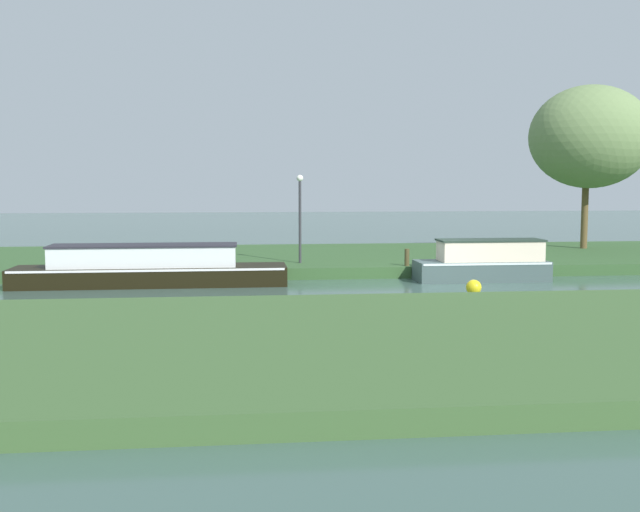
{
  "coord_description": "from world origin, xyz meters",
  "views": [
    {
      "loc": [
        -6.51,
        -23.34,
        3.35
      ],
      "look_at": [
        -3.83,
        1.2,
        0.9
      ],
      "focal_mm": 42.0,
      "sensor_mm": 36.0,
      "label": 1
    }
  ],
  "objects_px": {
    "slate_barge": "(484,263)",
    "black_narrowboat": "(149,268)",
    "lamp_post": "(300,208)",
    "willow_tree_left": "(591,137)",
    "mooring_post_near": "(407,257)",
    "channel_buoy": "(474,287)"
  },
  "relations": [
    {
      "from": "willow_tree_left",
      "to": "channel_buoy",
      "type": "distance_m",
      "value": 14.03
    },
    {
      "from": "slate_barge",
      "to": "lamp_post",
      "type": "relative_size",
      "value": 1.4
    },
    {
      "from": "lamp_post",
      "to": "channel_buoy",
      "type": "distance_m",
      "value": 7.7
    },
    {
      "from": "black_narrowboat",
      "to": "slate_barge",
      "type": "bearing_deg",
      "value": 0.0
    },
    {
      "from": "slate_barge",
      "to": "channel_buoy",
      "type": "bearing_deg",
      "value": -113.65
    },
    {
      "from": "black_narrowboat",
      "to": "lamp_post",
      "type": "distance_m",
      "value": 6.02
    },
    {
      "from": "mooring_post_near",
      "to": "slate_barge",
      "type": "bearing_deg",
      "value": -26.15
    },
    {
      "from": "black_narrowboat",
      "to": "mooring_post_near",
      "type": "distance_m",
      "value": 8.89
    },
    {
      "from": "willow_tree_left",
      "to": "lamp_post",
      "type": "height_order",
      "value": "willow_tree_left"
    },
    {
      "from": "lamp_post",
      "to": "mooring_post_near",
      "type": "distance_m",
      "value": 4.26
    },
    {
      "from": "black_narrowboat",
      "to": "lamp_post",
      "type": "bearing_deg",
      "value": 26.3
    },
    {
      "from": "slate_barge",
      "to": "black_narrowboat",
      "type": "distance_m",
      "value": 11.23
    },
    {
      "from": "willow_tree_left",
      "to": "mooring_post_near",
      "type": "height_order",
      "value": "willow_tree_left"
    },
    {
      "from": "lamp_post",
      "to": "black_narrowboat",
      "type": "bearing_deg",
      "value": -153.7
    },
    {
      "from": "mooring_post_near",
      "to": "channel_buoy",
      "type": "bearing_deg",
      "value": -76.56
    },
    {
      "from": "slate_barge",
      "to": "mooring_post_near",
      "type": "relative_size",
      "value": 7.47
    },
    {
      "from": "slate_barge",
      "to": "willow_tree_left",
      "type": "distance_m",
      "value": 10.87
    },
    {
      "from": "willow_tree_left",
      "to": "channel_buoy",
      "type": "xyz_separation_m",
      "value": [
        -8.37,
        -10.05,
        -5.07
      ]
    },
    {
      "from": "mooring_post_near",
      "to": "black_narrowboat",
      "type": "bearing_deg",
      "value": -172.32
    },
    {
      "from": "willow_tree_left",
      "to": "channel_buoy",
      "type": "bearing_deg",
      "value": -129.77
    },
    {
      "from": "black_narrowboat",
      "to": "lamp_post",
      "type": "relative_size",
      "value": 2.73
    },
    {
      "from": "black_narrowboat",
      "to": "mooring_post_near",
      "type": "bearing_deg",
      "value": 7.68
    }
  ]
}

